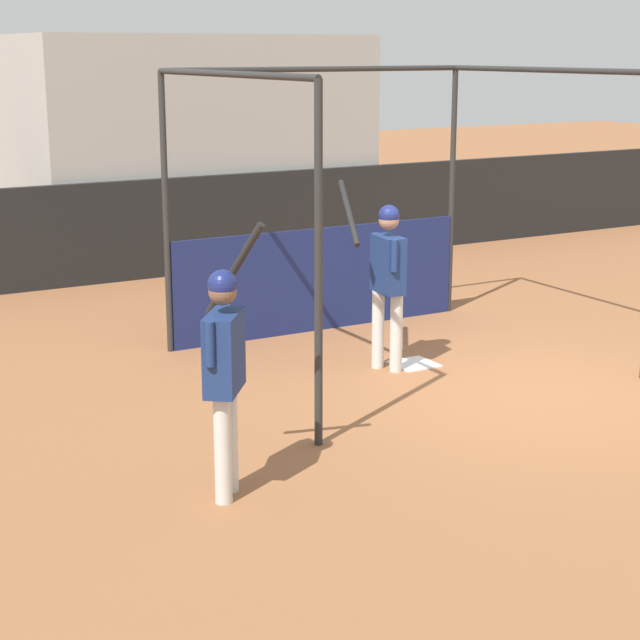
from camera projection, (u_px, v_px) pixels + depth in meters
The scene contains 7 objects.
ground_plane at pixel (529, 390), 10.60m from camera, with size 60.00×60.00×0.00m, color #935B38.
outfield_wall at pixel (231, 222), 16.26m from camera, with size 24.00×0.12×1.45m.
bleacher_section at pixel (177, 143), 17.74m from camera, with size 5.40×4.00×3.53m.
batting_cage at pixel (346, 233), 12.06m from camera, with size 3.91×3.43×3.09m.
home_plate at pixel (414, 364), 11.45m from camera, with size 0.44×0.44×0.02m.
player_batter at pixel (387, 271), 11.02m from camera, with size 0.59×0.96×1.94m.
player_waiting at pixel (224, 361), 7.83m from camera, with size 0.63×0.82×2.06m.
Camera 1 is at (-6.80, -7.75, 3.29)m, focal length 60.00 mm.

